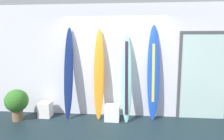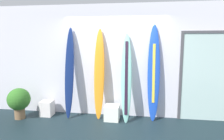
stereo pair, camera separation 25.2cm
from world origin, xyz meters
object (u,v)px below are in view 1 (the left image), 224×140
(surfboard_navy, at_px, (69,74))
(display_block_center, at_px, (46,109))
(surfboard_sunset, at_px, (99,75))
(display_block_left, at_px, (112,113))
(potted_plant, at_px, (17,102))
(glass_door, at_px, (203,74))
(surfboard_seafoam, at_px, (127,77))
(surfboard_cobalt, at_px, (153,74))

(surfboard_navy, xyz_separation_m, display_block_center, (-0.61, -0.03, -0.92))
(surfboard_navy, xyz_separation_m, surfboard_sunset, (0.75, 0.03, -0.02))
(display_block_left, distance_m, potted_plant, 2.30)
(surfboard_navy, height_order, glass_door, surfboard_navy)
(surfboard_seafoam, relative_size, surfboard_cobalt, 0.91)
(surfboard_seafoam, distance_m, display_block_center, 2.20)
(surfboard_cobalt, bearing_deg, glass_door, 7.07)
(surfboard_seafoam, bearing_deg, surfboard_sunset, 173.66)
(surfboard_sunset, xyz_separation_m, glass_door, (2.52, 0.19, 0.02))
(display_block_left, bearing_deg, display_block_center, 178.11)
(surfboard_seafoam, relative_size, glass_door, 0.98)
(surfboard_navy, height_order, display_block_left, surfboard_navy)
(surfboard_sunset, relative_size, display_block_left, 6.12)
(surfboard_sunset, xyz_separation_m, potted_plant, (-1.94, -0.35, -0.63))
(surfboard_navy, height_order, surfboard_cobalt, surfboard_cobalt)
(surfboard_sunset, height_order, display_block_left, surfboard_sunset)
(potted_plant, bearing_deg, surfboard_navy, 15.00)
(surfboard_seafoam, relative_size, display_block_left, 5.81)
(glass_door, bearing_deg, display_block_left, -171.91)
(surfboard_seafoam, bearing_deg, potted_plant, -173.93)
(surfboard_navy, distance_m, potted_plant, 1.39)
(surfboard_sunset, bearing_deg, glass_door, 4.33)
(surfboard_sunset, height_order, glass_door, surfboard_sunset)
(display_block_center, bearing_deg, display_block_left, -1.89)
(surfboard_cobalt, height_order, display_block_center, surfboard_cobalt)
(surfboard_seafoam, distance_m, surfboard_cobalt, 0.65)
(display_block_left, height_order, potted_plant, potted_plant)
(surfboard_seafoam, relative_size, potted_plant, 2.74)
(display_block_left, bearing_deg, surfboard_cobalt, 9.37)
(surfboard_sunset, distance_m, display_block_center, 1.63)
(surfboard_sunset, height_order, potted_plant, surfboard_sunset)
(surfboard_seafoam, height_order, display_block_left, surfboard_seafoam)
(surfboard_cobalt, bearing_deg, surfboard_navy, -177.97)
(surfboard_seafoam, xyz_separation_m, glass_door, (1.85, 0.27, 0.06))
(glass_door, distance_m, potted_plant, 4.54)
(surfboard_sunset, bearing_deg, display_block_center, -177.31)
(glass_door, bearing_deg, surfboard_navy, -176.09)
(surfboard_seafoam, height_order, glass_door, glass_door)
(potted_plant, bearing_deg, surfboard_sunset, 10.29)
(glass_door, bearing_deg, display_block_center, -176.24)
(surfboard_navy, xyz_separation_m, potted_plant, (-1.19, -0.32, -0.65))
(display_block_center, bearing_deg, surfboard_sunset, 2.69)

